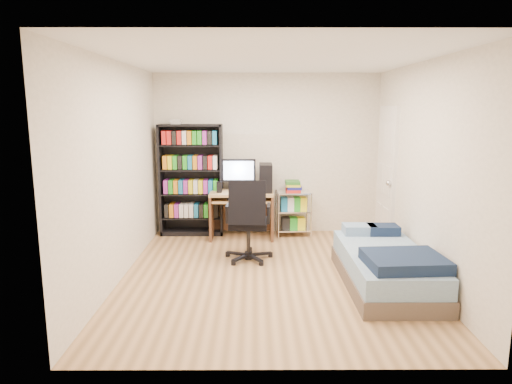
{
  "coord_description": "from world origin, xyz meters",
  "views": [
    {
      "loc": [
        -0.19,
        -5.18,
        1.98
      ],
      "look_at": [
        -0.17,
        0.4,
        0.94
      ],
      "focal_mm": 32.0,
      "sensor_mm": 36.0,
      "label": 1
    }
  ],
  "objects_px": {
    "computer_desk": "(248,196)",
    "office_chair": "(248,235)",
    "media_shelf": "(191,179)",
    "bed": "(386,266)"
  },
  "relations": [
    {
      "from": "media_shelf",
      "to": "computer_desk",
      "type": "xyz_separation_m",
      "value": [
        0.89,
        -0.18,
        -0.24
      ]
    },
    {
      "from": "media_shelf",
      "to": "computer_desk",
      "type": "distance_m",
      "value": 0.93
    },
    {
      "from": "computer_desk",
      "to": "office_chair",
      "type": "distance_m",
      "value": 1.15
    },
    {
      "from": "media_shelf",
      "to": "computer_desk",
      "type": "height_order",
      "value": "media_shelf"
    },
    {
      "from": "bed",
      "to": "office_chair",
      "type": "bearing_deg",
      "value": 150.77
    },
    {
      "from": "computer_desk",
      "to": "media_shelf",
      "type": "bearing_deg",
      "value": 168.64
    },
    {
      "from": "computer_desk",
      "to": "office_chair",
      "type": "xyz_separation_m",
      "value": [
        0.02,
        -1.11,
        -0.3
      ]
    },
    {
      "from": "computer_desk",
      "to": "office_chair",
      "type": "height_order",
      "value": "computer_desk"
    },
    {
      "from": "office_chair",
      "to": "bed",
      "type": "bearing_deg",
      "value": -26.22
    },
    {
      "from": "office_chair",
      "to": "bed",
      "type": "height_order",
      "value": "office_chair"
    }
  ]
}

